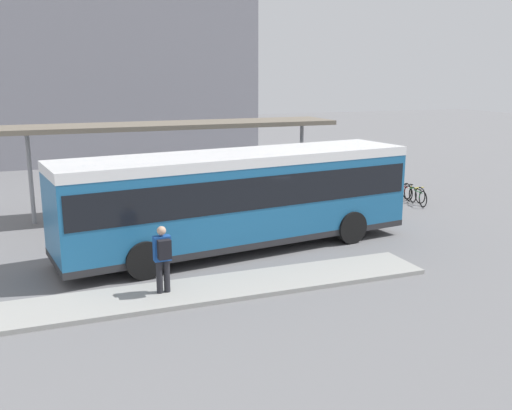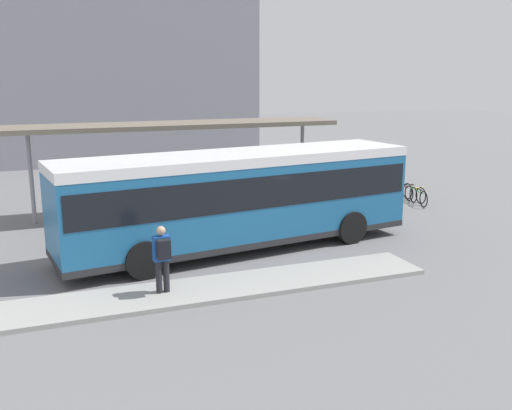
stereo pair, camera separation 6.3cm
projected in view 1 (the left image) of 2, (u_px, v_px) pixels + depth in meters
ground_plane at (239, 249)px, 18.51m from camera, size 120.00×120.00×0.00m
curb_island at (215, 289)px, 14.87m from camera, size 11.88×1.80×0.12m
city_bus at (239, 194)px, 18.10m from camera, size 11.79×4.14×3.13m
pedestrian_waiting at (163, 255)px, 14.22m from camera, size 0.44×0.46×1.74m
bicycle_green at (418, 197)px, 24.71m from camera, size 0.48×1.64×0.71m
bicycle_yellow at (413, 193)px, 25.39m from camera, size 0.48×1.74×0.75m
bicycle_red at (403, 191)px, 25.97m from camera, size 0.48×1.61×0.70m
bicycle_orange at (392, 189)px, 26.51m from camera, size 0.48×1.58×0.68m
station_shelter at (176, 126)px, 22.81m from camera, size 13.14×2.56×3.64m
station_building at (34, 69)px, 39.12m from camera, size 27.68×14.05×11.79m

